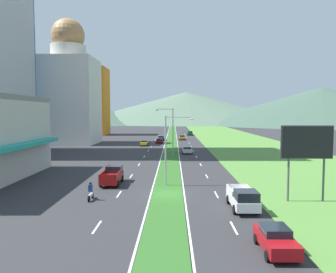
# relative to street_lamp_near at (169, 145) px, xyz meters

# --- Properties ---
(ground_plane) EXTENTS (600.00, 600.00, 0.00)m
(ground_plane) POSITION_rel_street_lamp_near_xyz_m (-0.12, -4.05, -4.83)
(ground_plane) COLOR #2D2D30
(grass_median) EXTENTS (3.20, 240.00, 0.06)m
(grass_median) POSITION_rel_street_lamp_near_xyz_m (-0.12, 55.95, -4.80)
(grass_median) COLOR #2D6023
(grass_median) RESTS_ON ground_plane
(grass_verge_right) EXTENTS (24.00, 240.00, 0.06)m
(grass_verge_right) POSITION_rel_street_lamp_near_xyz_m (20.48, 55.95, -4.80)
(grass_verge_right) COLOR #518438
(grass_verge_right) RESTS_ON ground_plane
(lane_dash_left_1) EXTENTS (0.16, 2.80, 0.01)m
(lane_dash_left_1) POSITION_rel_street_lamp_near_xyz_m (-5.22, -14.11, -4.82)
(lane_dash_left_1) COLOR silver
(lane_dash_left_1) RESTS_ON ground_plane
(lane_dash_left_2) EXTENTS (0.16, 2.80, 0.01)m
(lane_dash_left_2) POSITION_rel_street_lamp_near_xyz_m (-5.22, -4.17, -4.82)
(lane_dash_left_2) COLOR silver
(lane_dash_left_2) RESTS_ON ground_plane
(lane_dash_left_3) EXTENTS (0.16, 2.80, 0.01)m
(lane_dash_left_3) POSITION_rel_street_lamp_near_xyz_m (-5.22, 5.77, -4.82)
(lane_dash_left_3) COLOR silver
(lane_dash_left_3) RESTS_ON ground_plane
(lane_dash_left_4) EXTENTS (0.16, 2.80, 0.01)m
(lane_dash_left_4) POSITION_rel_street_lamp_near_xyz_m (-5.22, 15.71, -4.82)
(lane_dash_left_4) COLOR silver
(lane_dash_left_4) RESTS_ON ground_plane
(lane_dash_left_5) EXTENTS (0.16, 2.80, 0.01)m
(lane_dash_left_5) POSITION_rel_street_lamp_near_xyz_m (-5.22, 25.65, -4.82)
(lane_dash_left_5) COLOR silver
(lane_dash_left_5) RESTS_ON ground_plane
(lane_dash_left_6) EXTENTS (0.16, 2.80, 0.01)m
(lane_dash_left_6) POSITION_rel_street_lamp_near_xyz_m (-5.22, 35.60, -4.82)
(lane_dash_left_6) COLOR silver
(lane_dash_left_6) RESTS_ON ground_plane
(lane_dash_left_7) EXTENTS (0.16, 2.80, 0.01)m
(lane_dash_left_7) POSITION_rel_street_lamp_near_xyz_m (-5.22, 45.54, -4.82)
(lane_dash_left_7) COLOR silver
(lane_dash_left_7) RESTS_ON ground_plane
(lane_dash_left_8) EXTENTS (0.16, 2.80, 0.01)m
(lane_dash_left_8) POSITION_rel_street_lamp_near_xyz_m (-5.22, 55.48, -4.82)
(lane_dash_left_8) COLOR silver
(lane_dash_left_8) RESTS_ON ground_plane
(lane_dash_left_9) EXTENTS (0.16, 2.80, 0.01)m
(lane_dash_left_9) POSITION_rel_street_lamp_near_xyz_m (-5.22, 65.42, -4.82)
(lane_dash_left_9) COLOR silver
(lane_dash_left_9) RESTS_ON ground_plane
(lane_dash_left_10) EXTENTS (0.16, 2.80, 0.01)m
(lane_dash_left_10) POSITION_rel_street_lamp_near_xyz_m (-5.22, 75.36, -4.82)
(lane_dash_left_10) COLOR silver
(lane_dash_left_10) RESTS_ON ground_plane
(lane_dash_left_11) EXTENTS (0.16, 2.80, 0.01)m
(lane_dash_left_11) POSITION_rel_street_lamp_near_xyz_m (-5.22, 85.30, -4.82)
(lane_dash_left_11) COLOR silver
(lane_dash_left_11) RESTS_ON ground_plane
(lane_dash_left_12) EXTENTS (0.16, 2.80, 0.01)m
(lane_dash_left_12) POSITION_rel_street_lamp_near_xyz_m (-5.22, 95.24, -4.82)
(lane_dash_left_12) COLOR silver
(lane_dash_left_12) RESTS_ON ground_plane
(lane_dash_right_1) EXTENTS (0.16, 2.80, 0.01)m
(lane_dash_right_1) POSITION_rel_street_lamp_near_xyz_m (4.98, -14.11, -4.82)
(lane_dash_right_1) COLOR silver
(lane_dash_right_1) RESTS_ON ground_plane
(lane_dash_right_2) EXTENTS (0.16, 2.80, 0.01)m
(lane_dash_right_2) POSITION_rel_street_lamp_near_xyz_m (4.98, -4.17, -4.82)
(lane_dash_right_2) COLOR silver
(lane_dash_right_2) RESTS_ON ground_plane
(lane_dash_right_3) EXTENTS (0.16, 2.80, 0.01)m
(lane_dash_right_3) POSITION_rel_street_lamp_near_xyz_m (4.98, 5.77, -4.82)
(lane_dash_right_3) COLOR silver
(lane_dash_right_3) RESTS_ON ground_plane
(lane_dash_right_4) EXTENTS (0.16, 2.80, 0.01)m
(lane_dash_right_4) POSITION_rel_street_lamp_near_xyz_m (4.98, 15.71, -4.82)
(lane_dash_right_4) COLOR silver
(lane_dash_right_4) RESTS_ON ground_plane
(lane_dash_right_5) EXTENTS (0.16, 2.80, 0.01)m
(lane_dash_right_5) POSITION_rel_street_lamp_near_xyz_m (4.98, 25.65, -4.82)
(lane_dash_right_5) COLOR silver
(lane_dash_right_5) RESTS_ON ground_plane
(lane_dash_right_6) EXTENTS (0.16, 2.80, 0.01)m
(lane_dash_right_6) POSITION_rel_street_lamp_near_xyz_m (4.98, 35.60, -4.82)
(lane_dash_right_6) COLOR silver
(lane_dash_right_6) RESTS_ON ground_plane
(lane_dash_right_7) EXTENTS (0.16, 2.80, 0.01)m
(lane_dash_right_7) POSITION_rel_street_lamp_near_xyz_m (4.98, 45.54, -4.82)
(lane_dash_right_7) COLOR silver
(lane_dash_right_7) RESTS_ON ground_plane
(lane_dash_right_8) EXTENTS (0.16, 2.80, 0.01)m
(lane_dash_right_8) POSITION_rel_street_lamp_near_xyz_m (4.98, 55.48, -4.82)
(lane_dash_right_8) COLOR silver
(lane_dash_right_8) RESTS_ON ground_plane
(lane_dash_right_9) EXTENTS (0.16, 2.80, 0.01)m
(lane_dash_right_9) POSITION_rel_street_lamp_near_xyz_m (4.98, 65.42, -4.82)
(lane_dash_right_9) COLOR silver
(lane_dash_right_9) RESTS_ON ground_plane
(lane_dash_right_10) EXTENTS (0.16, 2.80, 0.01)m
(lane_dash_right_10) POSITION_rel_street_lamp_near_xyz_m (4.98, 75.36, -4.82)
(lane_dash_right_10) COLOR silver
(lane_dash_right_10) RESTS_ON ground_plane
(lane_dash_right_11) EXTENTS (0.16, 2.80, 0.01)m
(lane_dash_right_11) POSITION_rel_street_lamp_near_xyz_m (4.98, 85.30, -4.82)
(lane_dash_right_11) COLOR silver
(lane_dash_right_11) RESTS_ON ground_plane
(lane_dash_right_12) EXTENTS (0.16, 2.80, 0.01)m
(lane_dash_right_12) POSITION_rel_street_lamp_near_xyz_m (4.98, 95.24, -4.82)
(lane_dash_right_12) COLOR silver
(lane_dash_right_12) RESTS_ON ground_plane
(edge_line_median_left) EXTENTS (0.16, 240.00, 0.01)m
(edge_line_median_left) POSITION_rel_street_lamp_near_xyz_m (-1.87, 55.95, -4.82)
(edge_line_median_left) COLOR silver
(edge_line_median_left) RESTS_ON ground_plane
(edge_line_median_right) EXTENTS (0.16, 240.00, 0.01)m
(edge_line_median_right) POSITION_rel_street_lamp_near_xyz_m (1.63, 55.95, -4.82)
(edge_line_median_right) COLOR silver
(edge_line_median_right) RESTS_ON ground_plane
(domed_building) EXTENTS (14.83, 14.83, 34.30)m
(domed_building) POSITION_rel_street_lamp_near_xyz_m (-28.45, 53.15, 9.74)
(domed_building) COLOR silver
(domed_building) RESTS_ON ground_plane
(midrise_colored) EXTENTS (12.26, 12.26, 26.02)m
(midrise_colored) POSITION_rel_street_lamp_near_xyz_m (-31.59, 90.44, 8.18)
(midrise_colored) COLOR orange
(midrise_colored) RESTS_ON ground_plane
(hill_far_left) EXTENTS (231.08, 231.08, 21.88)m
(hill_far_left) POSITION_rel_street_lamp_near_xyz_m (-114.43, 260.70, 6.11)
(hill_far_left) COLOR #3D5647
(hill_far_left) RESTS_ON ground_plane
(hill_far_center) EXTENTS (211.36, 211.36, 28.59)m
(hill_far_center) POSITION_rel_street_lamp_near_xyz_m (12.74, 276.94, 9.47)
(hill_far_center) COLOR #516B56
(hill_far_center) RESTS_ON ground_plane
(hill_far_right) EXTENTS (200.87, 200.87, 28.56)m
(hill_far_right) POSITION_rel_street_lamp_near_xyz_m (115.65, 220.73, 9.45)
(hill_far_right) COLOR #3D5647
(hill_far_right) RESTS_ON ground_plane
(street_lamp_near) EXTENTS (3.41, 0.34, 8.20)m
(street_lamp_near) POSITION_rel_street_lamp_near_xyz_m (0.00, 0.00, 0.00)
(street_lamp_near) COLOR #99999E
(street_lamp_near) RESTS_ON ground_plane
(street_lamp_mid) EXTENTS (3.49, 0.28, 9.43)m
(street_lamp_mid) POSITION_rel_street_lamp_near_xyz_m (-0.00, 26.70, 0.65)
(street_lamp_mid) COLOR #99999E
(street_lamp_mid) RESTS_ON ground_plane
(billboard_roadside) EXTENTS (4.98, 0.28, 7.34)m
(billboard_roadside) POSITION_rel_street_lamp_near_xyz_m (13.16, -6.82, 0.60)
(billboard_roadside) COLOR #4C4C51
(billboard_roadside) RESTS_ON ground_plane
(car_0) EXTENTS (1.95, 4.58, 1.51)m
(car_0) POSITION_rel_street_lamp_near_xyz_m (-3.31, 62.90, -4.04)
(car_0) COLOR navy
(car_0) RESTS_ON ground_plane
(car_1) EXTENTS (1.89, 4.09, 1.41)m
(car_1) POSITION_rel_street_lamp_near_xyz_m (-7.15, 47.15, -4.10)
(car_1) COLOR yellow
(car_1) RESTS_ON ground_plane
(car_2) EXTENTS (1.95, 4.17, 1.56)m
(car_2) POSITION_rel_street_lamp_near_xyz_m (6.75, -18.30, -4.03)
(car_2) COLOR maroon
(car_2) RESTS_ON ground_plane
(car_3) EXTENTS (1.94, 4.45, 1.51)m
(car_3) POSITION_rel_street_lamp_near_xyz_m (3.23, 66.04, -4.06)
(car_3) COLOR #C6842D
(car_3) RESTS_ON ground_plane
(car_4) EXTENTS (1.86, 4.36, 1.36)m
(car_4) POSITION_rel_street_lamp_near_xyz_m (-3.50, 54.98, -4.11)
(car_4) COLOR maroon
(car_4) RESTS_ON ground_plane
(car_5) EXTENTS (2.02, 4.26, 1.60)m
(car_5) POSITION_rel_street_lamp_near_xyz_m (6.85, 87.52, -4.02)
(car_5) COLOR #0C5128
(car_5) RESTS_ON ground_plane
(car_6) EXTENTS (2.04, 4.08, 1.41)m
(car_6) POSITION_rel_street_lamp_near_xyz_m (3.39, 30.70, -4.09)
(car_6) COLOR #B2B2B7
(car_6) RESTS_ON ground_plane
(pickup_truck_0) EXTENTS (2.18, 5.40, 2.00)m
(pickup_truck_0) POSITION_rel_street_lamp_near_xyz_m (6.61, -9.54, -3.84)
(pickup_truck_0) COLOR silver
(pickup_truck_0) RESTS_ON ground_plane
(pickup_truck_1) EXTENTS (2.18, 5.40, 2.00)m
(pickup_truck_1) POSITION_rel_street_lamp_near_xyz_m (-6.86, 1.00, -3.84)
(pickup_truck_1) COLOR maroon
(pickup_truck_1) RESTS_ON ground_plane
(motorcycle_rider) EXTENTS (0.36, 2.00, 1.80)m
(motorcycle_rider) POSITION_rel_street_lamp_near_xyz_m (-7.61, -6.51, -4.08)
(motorcycle_rider) COLOR black
(motorcycle_rider) RESTS_ON ground_plane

